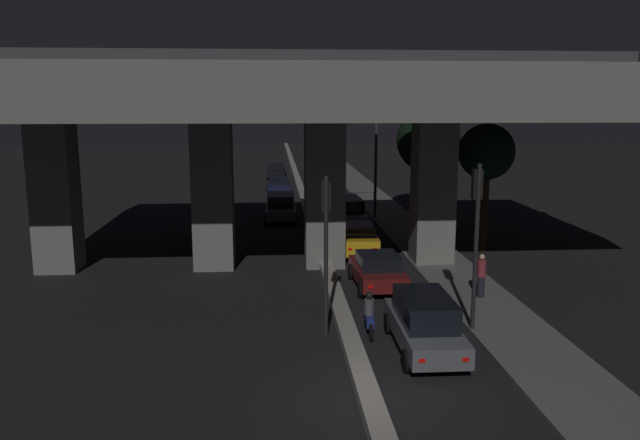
# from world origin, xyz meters

# --- Properties ---
(ground_plane) EXTENTS (200.00, 200.00, 0.00)m
(ground_plane) POSITION_xyz_m (0.00, 0.00, 0.00)
(ground_plane) COLOR black
(median_divider) EXTENTS (0.58, 126.00, 0.34)m
(median_divider) POSITION_xyz_m (0.00, 35.00, 0.17)
(median_divider) COLOR gray
(median_divider) RESTS_ON ground_plane
(sidewalk_right) EXTENTS (2.80, 126.00, 0.12)m
(sidewalk_right) POSITION_xyz_m (5.45, 28.00, 0.06)
(sidewalk_right) COLOR #5B5956
(sidewalk_right) RESTS_ON ground_plane
(elevated_overpass) EXTENTS (28.46, 13.99, 9.71)m
(elevated_overpass) POSITION_xyz_m (-0.27, 13.51, 7.40)
(elevated_overpass) COLOR slate
(elevated_overpass) RESTS_ON ground_plane
(traffic_light_left_of_median) EXTENTS (0.30, 0.49, 5.21)m
(traffic_light_left_of_median) POSITION_xyz_m (-0.69, 4.62, 3.55)
(traffic_light_left_of_median) COLOR black
(traffic_light_left_of_median) RESTS_ON ground_plane
(traffic_light_right_of_median) EXTENTS (0.30, 0.49, 5.56)m
(traffic_light_right_of_median) POSITION_xyz_m (4.15, 4.62, 3.77)
(traffic_light_right_of_median) COLOR black
(traffic_light_right_of_median) RESTS_ON ground_plane
(street_lamp) EXTENTS (2.25, 0.32, 8.55)m
(street_lamp) POSITION_xyz_m (3.97, 25.06, 5.02)
(street_lamp) COLOR #2D2D30
(street_lamp) RESTS_ON ground_plane
(car_grey_lead) EXTENTS (1.89, 4.60, 1.74)m
(car_grey_lead) POSITION_xyz_m (2.19, 3.09, 0.90)
(car_grey_lead) COLOR #515459
(car_grey_lead) RESTS_ON ground_plane
(car_dark_red_second) EXTENTS (2.04, 4.05, 1.45)m
(car_dark_red_second) POSITION_xyz_m (1.86, 9.71, 0.75)
(car_dark_red_second) COLOR #591414
(car_dark_red_second) RESTS_ON ground_plane
(car_taxi_yellow_third) EXTENTS (2.00, 4.48, 1.54)m
(car_taxi_yellow_third) POSITION_xyz_m (1.88, 15.55, 0.81)
(car_taxi_yellow_third) COLOR gold
(car_taxi_yellow_third) RESTS_ON ground_plane
(car_silver_fourth) EXTENTS (2.09, 4.50, 1.69)m
(car_silver_fourth) POSITION_xyz_m (2.23, 23.10, 0.92)
(car_silver_fourth) COLOR gray
(car_silver_fourth) RESTS_ON ground_plane
(car_grey_lead_oncoming) EXTENTS (2.08, 4.63, 1.70)m
(car_grey_lead_oncoming) POSITION_xyz_m (-1.87, 24.99, 0.88)
(car_grey_lead_oncoming) COLOR #515459
(car_grey_lead_oncoming) RESTS_ON ground_plane
(car_dark_blue_second_oncoming) EXTENTS (2.00, 4.08, 1.50)m
(car_dark_blue_second_oncoming) POSITION_xyz_m (-1.91, 35.84, 0.77)
(car_dark_blue_second_oncoming) COLOR #141938
(car_dark_blue_second_oncoming) RESTS_ON ground_plane
(car_black_third_oncoming) EXTENTS (1.93, 4.56, 1.48)m
(car_black_third_oncoming) POSITION_xyz_m (-2.01, 47.78, 0.76)
(car_black_third_oncoming) COLOR black
(car_black_third_oncoming) RESTS_ON ground_plane
(motorcycle_blue_filtering_near) EXTENTS (0.34, 1.87, 1.42)m
(motorcycle_blue_filtering_near) POSITION_xyz_m (0.74, 4.65, 0.60)
(motorcycle_blue_filtering_near) COLOR black
(motorcycle_blue_filtering_near) RESTS_ON ground_plane
(pedestrian_on_sidewalk) EXTENTS (0.33, 0.33, 1.68)m
(pedestrian_on_sidewalk) POSITION_xyz_m (5.52, 7.81, 0.97)
(pedestrian_on_sidewalk) COLOR black
(pedestrian_on_sidewalk) RESTS_ON sidewalk_right
(roadside_tree_kerbside_near) EXTENTS (2.80, 2.80, 6.44)m
(roadside_tree_kerbside_near) POSITION_xyz_m (8.27, 15.77, 4.93)
(roadside_tree_kerbside_near) COLOR #2D2116
(roadside_tree_kerbside_near) RESTS_ON ground_plane
(roadside_tree_kerbside_mid) EXTENTS (4.18, 4.18, 7.09)m
(roadside_tree_kerbside_mid) POSITION_xyz_m (7.88, 26.00, 4.98)
(roadside_tree_kerbside_mid) COLOR #2D2116
(roadside_tree_kerbside_mid) RESTS_ON ground_plane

